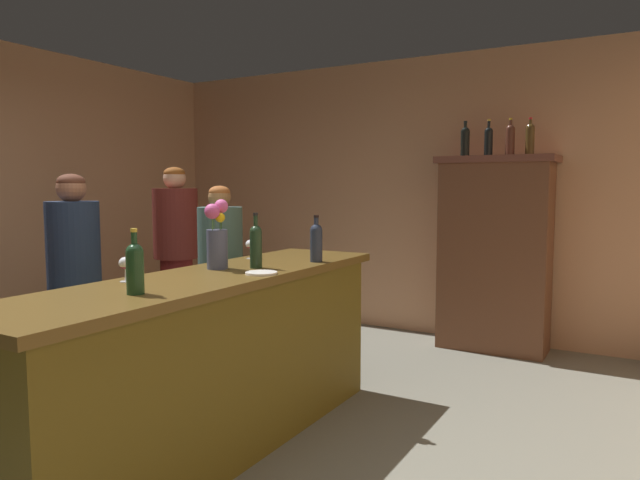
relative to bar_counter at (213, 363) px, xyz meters
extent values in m
plane|color=slate|center=(-0.29, -0.33, -0.50)|extent=(8.90, 8.90, 0.00)
cube|color=tan|center=(-0.29, 3.16, 0.86)|extent=(5.31, 0.12, 2.73)
cube|color=#574714|center=(0.00, 0.00, -0.03)|extent=(0.59, 2.53, 0.94)
cube|color=brown|center=(0.00, 0.00, 0.47)|extent=(0.67, 2.64, 0.05)
cube|color=brown|center=(0.86, 2.83, 0.37)|extent=(0.93, 0.42, 1.73)
cube|color=brown|center=(0.86, 2.83, 1.20)|extent=(1.01, 0.48, 0.06)
cylinder|color=#1C321D|center=(0.07, 0.32, 0.60)|extent=(0.07, 0.07, 0.21)
sphere|color=#1C321D|center=(0.07, 0.32, 0.71)|extent=(0.07, 0.07, 0.07)
cylinder|color=#1C321D|center=(0.07, 0.32, 0.75)|extent=(0.03, 0.03, 0.09)
cylinder|color=black|center=(0.07, 0.32, 0.81)|extent=(0.03, 0.03, 0.02)
cylinder|color=#1B3C21|center=(0.09, -0.61, 0.59)|extent=(0.08, 0.08, 0.19)
sphere|color=#1B3C21|center=(0.09, -0.61, 0.68)|extent=(0.08, 0.08, 0.08)
cylinder|color=#1B3C21|center=(0.09, -0.61, 0.72)|extent=(0.03, 0.03, 0.09)
cylinder|color=gold|center=(0.09, -0.61, 0.78)|extent=(0.03, 0.03, 0.02)
cylinder|color=#212939|center=(0.23, 0.74, 0.59)|extent=(0.08, 0.08, 0.20)
sphere|color=#212939|center=(0.23, 0.74, 0.69)|extent=(0.08, 0.08, 0.08)
cylinder|color=#212939|center=(0.23, 0.74, 0.73)|extent=(0.03, 0.03, 0.08)
cylinder|color=black|center=(0.23, 0.74, 0.78)|extent=(0.03, 0.03, 0.02)
cylinder|color=white|center=(-0.21, -0.40, 0.49)|extent=(0.06, 0.06, 0.00)
cylinder|color=white|center=(-0.21, -0.40, 0.53)|extent=(0.01, 0.01, 0.06)
ellipsoid|color=white|center=(-0.21, -0.40, 0.59)|extent=(0.06, 0.06, 0.06)
ellipsoid|color=maroon|center=(-0.21, -0.40, 0.57)|extent=(0.05, 0.05, 0.02)
cylinder|color=white|center=(-0.22, 0.65, 0.49)|extent=(0.06, 0.06, 0.00)
cylinder|color=white|center=(-0.22, 0.65, 0.53)|extent=(0.01, 0.01, 0.06)
ellipsoid|color=white|center=(-0.22, 0.65, 0.59)|extent=(0.07, 0.07, 0.06)
ellipsoid|color=maroon|center=(-0.22, 0.65, 0.57)|extent=(0.06, 0.06, 0.02)
cylinder|color=#424966|center=(-0.11, 0.18, 0.61)|extent=(0.12, 0.12, 0.23)
cylinder|color=#38602D|center=(-0.08, 0.18, 0.71)|extent=(0.01, 0.01, 0.16)
sphere|color=gold|center=(-0.08, 0.18, 0.79)|extent=(0.06, 0.06, 0.06)
cylinder|color=#38602D|center=(-0.10, 0.22, 0.74)|extent=(0.01, 0.01, 0.22)
sphere|color=#CD5090|center=(-0.10, 0.22, 0.85)|extent=(0.08, 0.08, 0.08)
cylinder|color=#38602D|center=(-0.14, 0.19, 0.73)|extent=(0.01, 0.01, 0.19)
sphere|color=gold|center=(-0.14, 0.19, 0.82)|extent=(0.05, 0.05, 0.05)
cylinder|color=#38602D|center=(-0.10, 0.13, 0.73)|extent=(0.01, 0.01, 0.20)
sphere|color=#C5498A|center=(-0.10, 0.13, 0.83)|extent=(0.09, 0.09, 0.09)
cylinder|color=white|center=(0.23, 0.15, 0.50)|extent=(0.17, 0.17, 0.01)
cylinder|color=black|center=(0.57, 2.83, 1.35)|extent=(0.08, 0.08, 0.23)
sphere|color=black|center=(0.57, 2.83, 1.46)|extent=(0.08, 0.08, 0.08)
cylinder|color=black|center=(0.57, 2.83, 1.50)|extent=(0.03, 0.03, 0.08)
cylinder|color=black|center=(0.57, 2.83, 1.54)|extent=(0.03, 0.03, 0.02)
cylinder|color=black|center=(0.78, 2.83, 1.34)|extent=(0.07, 0.07, 0.22)
sphere|color=black|center=(0.78, 2.83, 1.45)|extent=(0.07, 0.07, 0.07)
cylinder|color=black|center=(0.78, 2.83, 1.49)|extent=(0.03, 0.03, 0.09)
cylinder|color=gold|center=(0.78, 2.83, 1.55)|extent=(0.03, 0.03, 0.02)
cylinder|color=#4F2A1F|center=(0.96, 2.83, 1.35)|extent=(0.08, 0.08, 0.23)
sphere|color=#4F2A1F|center=(0.96, 2.83, 1.46)|extent=(0.08, 0.08, 0.08)
cylinder|color=#4F2A1F|center=(0.96, 2.83, 1.50)|extent=(0.03, 0.03, 0.08)
cylinder|color=gold|center=(0.96, 2.83, 1.55)|extent=(0.03, 0.03, 0.02)
cylinder|color=#453317|center=(1.13, 2.83, 1.35)|extent=(0.07, 0.07, 0.23)
sphere|color=#453317|center=(1.13, 2.83, 1.46)|extent=(0.07, 0.07, 0.07)
cylinder|color=#453317|center=(1.13, 2.83, 1.50)|extent=(0.03, 0.03, 0.07)
cylinder|color=red|center=(1.13, 2.83, 1.54)|extent=(0.03, 0.03, 0.02)
cylinder|color=#1B314C|center=(-1.34, 0.16, -0.12)|extent=(0.25, 0.25, 0.77)
cylinder|color=#1D2943|center=(-1.34, 0.16, 0.57)|extent=(0.35, 0.35, 0.60)
sphere|color=#925B41|center=(-1.34, 0.16, 0.96)|extent=(0.20, 0.20, 0.20)
ellipsoid|color=#542D1F|center=(-1.34, 0.16, 1.00)|extent=(0.19, 0.19, 0.11)
cylinder|color=maroon|center=(-1.61, 1.41, -0.09)|extent=(0.28, 0.28, 0.83)
cylinder|color=maroon|center=(-1.61, 1.41, 0.64)|extent=(0.40, 0.40, 0.62)
sphere|color=#E1AB87|center=(-1.61, 1.41, 1.04)|extent=(0.20, 0.20, 0.20)
ellipsoid|color=#98511E|center=(-1.61, 1.41, 1.08)|extent=(0.19, 0.19, 0.11)
cylinder|color=#2A3047|center=(-0.85, 1.11, -0.12)|extent=(0.25, 0.25, 0.77)
cylinder|color=#3F5C55|center=(-0.85, 1.11, 0.54)|extent=(0.35, 0.35, 0.54)
sphere|color=#9D6C3E|center=(-0.85, 1.11, 0.89)|extent=(0.17, 0.17, 0.17)
ellipsoid|color=#A45929|center=(-0.85, 1.11, 0.92)|extent=(0.17, 0.17, 0.10)
camera|label=1|loc=(2.06, -2.39, 0.97)|focal=32.44mm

